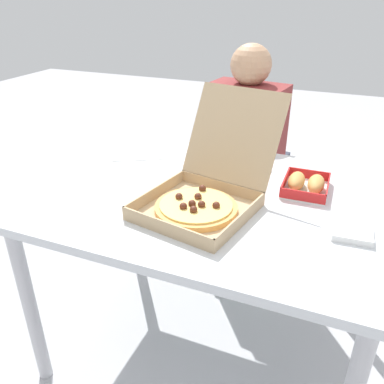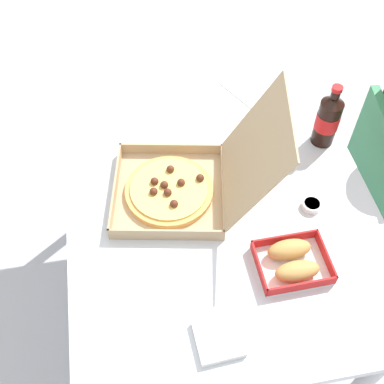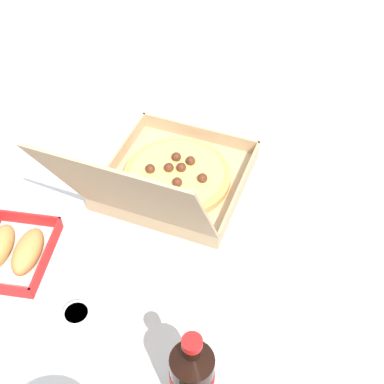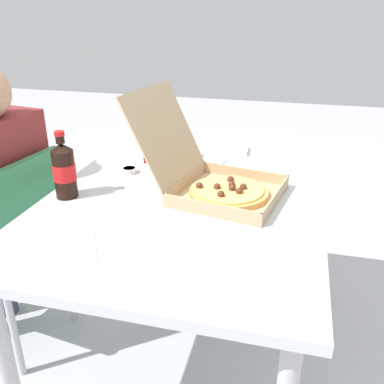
{
  "view_description": "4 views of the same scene",
  "coord_description": "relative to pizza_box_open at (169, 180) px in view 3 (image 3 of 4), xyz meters",
  "views": [
    {
      "loc": [
        0.41,
        -1.15,
        1.37
      ],
      "look_at": [
        -0.04,
        -0.06,
        0.76
      ],
      "focal_mm": 37.24,
      "sensor_mm": 36.0,
      "label": 1
    },
    {
      "loc": [
        0.87,
        -0.23,
        1.88
      ],
      "look_at": [
        0.03,
        -0.08,
        0.76
      ],
      "focal_mm": 44.79,
      "sensor_mm": 36.0,
      "label": 2
    },
    {
      "loc": [
        -0.18,
        0.73,
        1.67
      ],
      "look_at": [
        -0.04,
        -0.08,
        0.77
      ],
      "focal_mm": 49.08,
      "sensor_mm": 36.0,
      "label": 3
    },
    {
      "loc": [
        -1.25,
        -0.34,
        1.33
      ],
      "look_at": [
        -0.01,
        -0.02,
        0.75
      ],
      "focal_mm": 39.44,
      "sensor_mm": 36.0,
      "label": 4
    }
  ],
  "objects": [
    {
      "name": "dining_table",
      "position": [
        -0.02,
        0.1,
        -0.13
      ],
      "size": [
        1.21,
        0.9,
        0.74
      ],
      "color": "silver",
      "rests_on": "ground_plane"
    },
    {
      "name": "pizza_box_open",
      "position": [
        0.0,
        0.0,
        0.0
      ],
      "size": [
        0.41,
        0.53,
        0.33
      ],
      "color": "tan",
      "rests_on": "dining_table"
    },
    {
      "name": "cola_bottle",
      "position": [
        -0.14,
        0.48,
        0.04
      ],
      "size": [
        0.07,
        0.07,
        0.22
      ],
      "color": "black",
      "rests_on": "dining_table"
    },
    {
      "name": "paper_menu",
      "position": [
        -0.42,
        0.32,
        -0.05
      ],
      "size": [
        0.26,
        0.23,
        0.0
      ],
      "primitive_type": "cube",
      "rotation": [
        0.0,
        0.0,
        0.49
      ],
      "color": "white",
      "rests_on": "dining_table"
    },
    {
      "name": "dipping_sauce_cup",
      "position": [
        0.11,
        0.36,
        -0.04
      ],
      "size": [
        0.06,
        0.06,
        0.02
      ],
      "color": "white",
      "rests_on": "dining_table"
    },
    {
      "name": "bread_side_box",
      "position": [
        0.29,
        0.24,
        -0.02
      ],
      "size": [
        0.15,
        0.19,
        0.06
      ],
      "color": "white",
      "rests_on": "dining_table"
    },
    {
      "name": "ground_plane",
      "position": [
        -0.02,
        0.1,
        -0.79
      ],
      "size": [
        10.0,
        10.0,
        0.0
      ],
      "primitive_type": "plane",
      "color": "#B2B2B7"
    }
  ]
}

